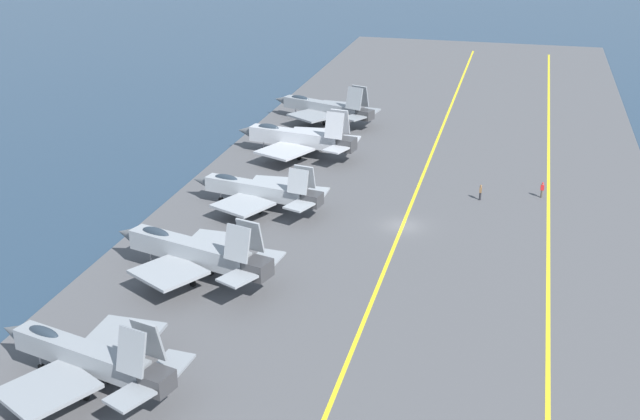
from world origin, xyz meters
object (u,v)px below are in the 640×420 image
at_px(parked_jet_fourth, 297,138).
at_px(parked_jet_third, 258,190).
at_px(crew_red_vest, 542,189).
at_px(parked_jet_second, 192,251).
at_px(parked_jet_nearest, 86,356).
at_px(crew_brown_vest, 481,192).
at_px(parked_jet_fifth, 324,107).

bearing_deg(parked_jet_fourth, parked_jet_third, -177.21).
bearing_deg(parked_jet_third, crew_red_vest, -69.52).
bearing_deg(parked_jet_second, parked_jet_nearest, 178.24).
xyz_separation_m(parked_jet_fourth, crew_red_vest, (-7.41, -31.04, -1.46)).
height_order(parked_jet_nearest, crew_red_vest, parked_jet_nearest).
bearing_deg(parked_jet_second, crew_red_vest, -46.93).
distance_m(parked_jet_second, crew_brown_vest, 35.32).
relative_size(parked_jet_second, parked_jet_third, 1.07).
relative_size(parked_jet_third, crew_red_vest, 8.62).
bearing_deg(parked_jet_nearest, parked_jet_fourth, -0.02).
relative_size(parked_jet_third, parked_jet_fifth, 0.92).
height_order(parked_jet_second, parked_jet_third, parked_jet_second).
bearing_deg(parked_jet_fourth, crew_brown_vest, -112.13).
height_order(parked_jet_nearest, parked_jet_third, parked_jet_nearest).
relative_size(parked_jet_second, crew_brown_vest, 9.31).
relative_size(parked_jet_second, parked_jet_fifth, 0.98).
relative_size(parked_jet_fourth, crew_red_vest, 9.15).
relative_size(parked_jet_fifth, crew_brown_vest, 9.46).
bearing_deg(parked_jet_nearest, parked_jet_fifth, 0.30).
height_order(parked_jet_nearest, crew_brown_vest, parked_jet_nearest).
bearing_deg(parked_jet_nearest, parked_jet_second, -1.76).
bearing_deg(crew_red_vest, parked_jet_fifth, 53.27).
distance_m(parked_jet_nearest, parked_jet_fifth, 69.70).
height_order(parked_jet_second, parked_jet_fourth, parked_jet_fourth).
bearing_deg(parked_jet_second, parked_jet_fourth, 0.84).
height_order(parked_jet_third, parked_jet_fourth, parked_jet_fourth).
xyz_separation_m(crew_red_vest, crew_brown_vest, (-2.48, 6.72, -0.01)).
xyz_separation_m(parked_jet_nearest, crew_red_vest, (46.25, -31.06, -1.65)).
bearing_deg(parked_jet_fourth, parked_jet_fifth, 1.36).
bearing_deg(crew_brown_vest, parked_jet_third, 110.55).
bearing_deg(parked_jet_second, parked_jet_fifth, 1.00).
bearing_deg(parked_jet_fifth, parked_jet_fourth, -178.64).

